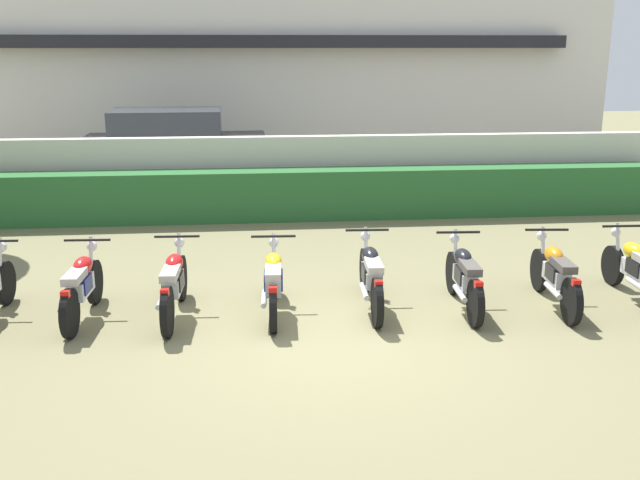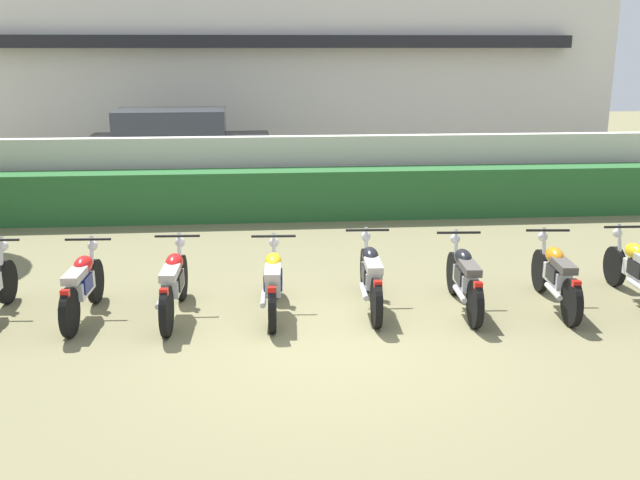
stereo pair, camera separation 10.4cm
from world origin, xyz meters
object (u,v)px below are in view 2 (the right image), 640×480
(parked_car, at_px, (178,148))
(motorcycle_in_row_7, at_px, (638,270))
(motorcycle_in_row_4, at_px, (371,276))
(motorcycle_in_row_2, at_px, (174,283))
(motorcycle_in_row_1, at_px, (82,285))
(motorcycle_in_row_5, at_px, (464,277))
(motorcycle_in_row_3, at_px, (273,281))
(motorcycle_in_row_6, at_px, (556,275))

(parked_car, xyz_separation_m, motorcycle_in_row_7, (7.15, -9.44, -0.49))
(motorcycle_in_row_4, bearing_deg, motorcycle_in_row_2, 94.36)
(motorcycle_in_row_1, distance_m, motorcycle_in_row_5, 4.99)
(motorcycle_in_row_3, distance_m, motorcycle_in_row_6, 3.78)
(motorcycle_in_row_5, bearing_deg, parked_car, 29.39)
(motorcycle_in_row_2, bearing_deg, motorcycle_in_row_1, 90.85)
(motorcycle_in_row_2, distance_m, motorcycle_in_row_6, 5.07)
(motorcycle_in_row_1, distance_m, motorcycle_in_row_3, 2.45)
(motorcycle_in_row_4, bearing_deg, motorcycle_in_row_1, 93.34)
(motorcycle_in_row_5, relative_size, motorcycle_in_row_6, 0.97)
(motorcycle_in_row_1, relative_size, motorcycle_in_row_7, 0.94)
(motorcycle_in_row_5, relative_size, motorcycle_in_row_7, 0.97)
(motorcycle_in_row_3, xyz_separation_m, motorcycle_in_row_4, (1.30, 0.09, 0.01))
(parked_car, bearing_deg, motorcycle_in_row_2, -85.99)
(motorcycle_in_row_2, xyz_separation_m, motorcycle_in_row_5, (3.82, -0.08, -0.01))
(motorcycle_in_row_3, bearing_deg, motorcycle_in_row_1, 91.87)
(motorcycle_in_row_5, xyz_separation_m, motorcycle_in_row_6, (1.25, -0.02, 0.00))
(motorcycle_in_row_3, distance_m, motorcycle_in_row_4, 1.31)
(motorcycle_in_row_6, xyz_separation_m, motorcycle_in_row_7, (1.22, 0.14, -0.01))
(parked_car, distance_m, motorcycle_in_row_3, 9.74)
(motorcycle_in_row_4, height_order, motorcycle_in_row_5, motorcycle_in_row_4)
(motorcycle_in_row_1, xyz_separation_m, motorcycle_in_row_4, (3.76, 0.05, 0.01))
(parked_car, xyz_separation_m, motorcycle_in_row_4, (3.45, -9.40, -0.48))
(motorcycle_in_row_4, xyz_separation_m, motorcycle_in_row_7, (3.70, -0.05, -0.01))
(motorcycle_in_row_3, bearing_deg, motorcycle_in_row_2, 92.38)
(motorcycle_in_row_6, bearing_deg, motorcycle_in_row_4, 90.77)
(motorcycle_in_row_1, relative_size, motorcycle_in_row_6, 0.94)
(motorcycle_in_row_5, xyz_separation_m, motorcycle_in_row_7, (2.47, 0.12, -0.01))
(parked_car, xyz_separation_m, motorcycle_in_row_5, (4.69, -9.56, -0.49))
(motorcycle_in_row_2, bearing_deg, motorcycle_in_row_3, -88.06)
(motorcycle_in_row_2, height_order, motorcycle_in_row_3, motorcycle_in_row_2)
(motorcycle_in_row_2, bearing_deg, motorcycle_in_row_4, -85.86)
(motorcycle_in_row_4, xyz_separation_m, motorcycle_in_row_6, (2.48, -0.19, -0.01))
(motorcycle_in_row_4, relative_size, motorcycle_in_row_6, 1.02)
(motorcycle_in_row_1, bearing_deg, motorcycle_in_row_5, -88.65)
(motorcycle_in_row_5, bearing_deg, motorcycle_in_row_3, 91.68)
(parked_car, bearing_deg, motorcycle_in_row_6, -59.45)
(motorcycle_in_row_2, height_order, motorcycle_in_row_6, motorcycle_in_row_2)
(motorcycle_in_row_1, bearing_deg, motorcycle_in_row_3, -88.29)
(parked_car, distance_m, motorcycle_in_row_4, 10.02)
(motorcycle_in_row_2, height_order, motorcycle_in_row_7, motorcycle_in_row_2)
(motorcycle_in_row_6, bearing_deg, motorcycle_in_row_1, 93.83)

